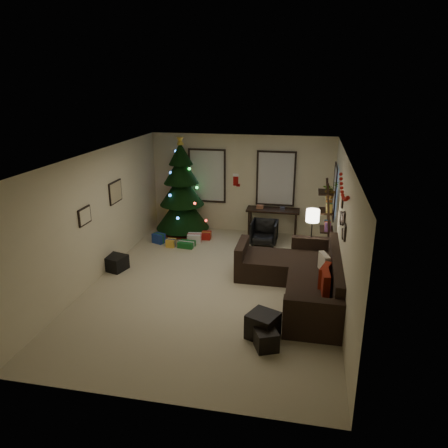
{
  "coord_description": "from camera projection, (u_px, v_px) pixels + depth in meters",
  "views": [
    {
      "loc": [
        1.78,
        -7.82,
        4.04
      ],
      "look_at": [
        0.1,
        0.6,
        1.15
      ],
      "focal_mm": 34.1,
      "sensor_mm": 36.0,
      "label": 1
    }
  ],
  "objects": [
    {
      "name": "floor",
      "position": [
        214.0,
        285.0,
        8.89
      ],
      "size": [
        7.0,
        7.0,
        0.0
      ],
      "primitive_type": "plane",
      "color": "#B7AB8A",
      "rests_on": "ground"
    },
    {
      "name": "ceiling",
      "position": [
        213.0,
        156.0,
        8.03
      ],
      "size": [
        7.0,
        7.0,
        0.0
      ],
      "primitive_type": "plane",
      "rotation": [
        3.14,
        0.0,
        0.0
      ],
      "color": "white",
      "rests_on": "floor"
    },
    {
      "name": "wall_back",
      "position": [
        241.0,
        184.0,
        11.71
      ],
      "size": [
        5.0,
        0.0,
        5.0
      ],
      "primitive_type": "plane",
      "rotation": [
        1.57,
        0.0,
        0.0
      ],
      "color": "beige",
      "rests_on": "floor"
    },
    {
      "name": "wall_front",
      "position": [
        150.0,
        313.0,
        5.2
      ],
      "size": [
        5.0,
        0.0,
        5.0
      ],
      "primitive_type": "plane",
      "rotation": [
        -1.57,
        0.0,
        0.0
      ],
      "color": "beige",
      "rests_on": "floor"
    },
    {
      "name": "wall_left",
      "position": [
        97.0,
        216.0,
        8.92
      ],
      "size": [
        0.0,
        7.0,
        7.0
      ],
      "primitive_type": "plane",
      "rotation": [
        1.57,
        0.0,
        1.57
      ],
      "color": "beige",
      "rests_on": "floor"
    },
    {
      "name": "wall_right",
      "position": [
        343.0,
        232.0,
        7.99
      ],
      "size": [
        0.0,
        7.0,
        7.0
      ],
      "primitive_type": "plane",
      "rotation": [
        1.57,
        0.0,
        -1.57
      ],
      "color": "beige",
      "rests_on": "floor"
    },
    {
      "name": "window_back_left",
      "position": [
        207.0,
        176.0,
        11.79
      ],
      "size": [
        1.05,
        0.06,
        1.5
      ],
      "color": "#728CB2",
      "rests_on": "wall_back"
    },
    {
      "name": "window_back_right",
      "position": [
        276.0,
        179.0,
        11.44
      ],
      "size": [
        1.05,
        0.06,
        1.5
      ],
      "color": "#728CB2",
      "rests_on": "wall_back"
    },
    {
      "name": "window_right_wall",
      "position": [
        335.0,
        191.0,
        10.32
      ],
      "size": [
        0.06,
        0.9,
        1.3
      ],
      "color": "#728CB2",
      "rests_on": "wall_right"
    },
    {
      "name": "christmas_tree",
      "position": [
        182.0,
        193.0,
        11.64
      ],
      "size": [
        1.47,
        1.47,
        2.74
      ],
      "rotation": [
        0.0,
        0.0,
        0.09
      ],
      "color": "black",
      "rests_on": "floor"
    },
    {
      "name": "presents",
      "position": [
        184.0,
        240.0,
        11.14
      ],
      "size": [
        1.43,
        1.01,
        0.25
      ],
      "rotation": [
        0.0,
        0.0,
        -0.35
      ],
      "color": "gold",
      "rests_on": "floor"
    },
    {
      "name": "sofa",
      "position": [
        302.0,
        278.0,
        8.47
      ],
      "size": [
        2.14,
        3.09,
        0.93
      ],
      "color": "black",
      "rests_on": "floor"
    },
    {
      "name": "pillow_red_a",
      "position": [
        325.0,
        284.0,
        7.51
      ],
      "size": [
        0.16,
        0.47,
        0.46
      ],
      "primitive_type": "cube",
      "rotation": [
        0.0,
        0.0,
        0.07
      ],
      "color": "maroon",
      "rests_on": "sofa"
    },
    {
      "name": "pillow_red_b",
      "position": [
        325.0,
        277.0,
        7.78
      ],
      "size": [
        0.24,
        0.46,
        0.44
      ],
      "primitive_type": "cube",
      "rotation": [
        0.0,
        0.0,
        -0.3
      ],
      "color": "maroon",
      "rests_on": "sofa"
    },
    {
      "name": "pillow_cream",
      "position": [
        324.0,
        264.0,
        8.36
      ],
      "size": [
        0.23,
        0.42,
        0.4
      ],
      "primitive_type": "cube",
      "rotation": [
        0.0,
        0.0,
        0.3
      ],
      "color": "beige",
      "rests_on": "sofa"
    },
    {
      "name": "ottoman_near",
      "position": [
        263.0,
        326.0,
        7.0
      ],
      "size": [
        0.6,
        0.6,
        0.43
      ],
      "primitive_type": "cube",
      "rotation": [
        0.0,
        0.0,
        -0.42
      ],
      "color": "black",
      "rests_on": "floor"
    },
    {
      "name": "ottoman_far",
      "position": [
        266.0,
        340.0,
        6.71
      ],
      "size": [
        0.44,
        0.44,
        0.32
      ],
      "primitive_type": "cube",
      "rotation": [
        0.0,
        0.0,
        0.41
      ],
      "color": "black",
      "rests_on": "floor"
    },
    {
      "name": "desk",
      "position": [
        273.0,
        212.0,
        11.49
      ],
      "size": [
        1.42,
        0.51,
        0.76
      ],
      "color": "black",
      "rests_on": "floor"
    },
    {
      "name": "desk_chair",
      "position": [
        264.0,
        232.0,
        11.03
      ],
      "size": [
        0.63,
        0.59,
        0.63
      ],
      "primitive_type": "imported",
      "rotation": [
        0.0,
        0.0,
        -0.03
      ],
      "color": "black",
      "rests_on": "floor"
    },
    {
      "name": "bookshelf",
      "position": [
        327.0,
        224.0,
        9.69
      ],
      "size": [
        0.3,
        0.57,
        1.96
      ],
      "color": "black",
      "rests_on": "floor"
    },
    {
      "name": "potted_plant",
      "position": [
        331.0,
        187.0,
        9.39
      ],
      "size": [
        0.6,
        0.6,
        0.51
      ],
      "primitive_type": "imported",
      "rotation": [
        0.0,
        0.0,
        0.73
      ],
      "color": "#4C4C4C",
      "rests_on": "bookshelf"
    },
    {
      "name": "floor_lamp",
      "position": [
        312.0,
        220.0,
        9.34
      ],
      "size": [
        0.29,
        0.29,
        1.38
      ],
      "rotation": [
        0.0,
        0.0,
        -0.15
      ],
      "color": "black",
      "rests_on": "floor"
    },
    {
      "name": "art_map",
      "position": [
        115.0,
        192.0,
        9.66
      ],
      "size": [
        0.04,
        0.6,
        0.5
      ],
      "color": "black",
      "rests_on": "wall_left"
    },
    {
      "name": "art_abstract",
      "position": [
        85.0,
        216.0,
        8.37
      ],
      "size": [
        0.04,
        0.45,
        0.35
      ],
      "color": "black",
      "rests_on": "wall_left"
    },
    {
      "name": "gallery",
      "position": [
        343.0,
        222.0,
        7.86
      ],
      "size": [
        0.03,
        1.25,
        0.54
      ],
      "color": "black",
      "rests_on": "wall_right"
    },
    {
      "name": "garland",
      "position": [
        343.0,
        190.0,
        7.84
      ],
      "size": [
        0.08,
        1.9,
        0.3
      ],
      "primitive_type": null,
      "color": "#A5140C",
      "rests_on": "wall_right"
    },
    {
      "name": "stocking_left",
      "position": [
        236.0,
        180.0,
        11.71
      ],
      "size": [
        0.2,
        0.05,
        0.36
      ],
      "color": "#990F0C",
      "rests_on": "wall_back"
    },
    {
      "name": "stocking_right",
      "position": [
        248.0,
        181.0,
        11.71
      ],
      "size": [
        0.2,
        0.05,
        0.36
      ],
      "color": "#990F0C",
      "rests_on": "wall_back"
    },
    {
      "name": "storage_bin",
      "position": [
        112.0,
        262.0,
        9.6
      ],
      "size": [
        0.75,
        0.59,
        0.33
      ],
      "primitive_type": "cube",
      "rotation": [
        0.0,
        0.0,
        -0.27
      ],
      "color": "black",
      "rests_on": "floor"
    }
  ]
}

